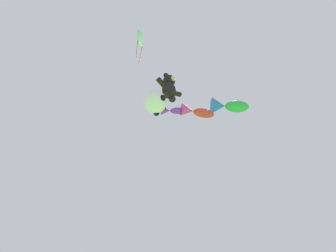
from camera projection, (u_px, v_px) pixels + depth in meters
The scene contains 6 objects.
teddy_bear_kite at pixel (169, 87), 13.20m from camera, with size 1.68×0.74×1.70m.
soccer_ball_kite at pixel (156, 102), 11.81m from camera, with size 1.15×1.15×1.06m.
fish_kite_violet at pixel (172, 111), 15.97m from camera, with size 1.47×1.41×0.55m.
fish_kite_crimson at pixel (196, 112), 16.10m from camera, with size 2.18×1.65×0.78m.
fish_kite_emerald at pixel (228, 106), 16.68m from camera, with size 2.41×2.26×1.03m.
diamond_kite at pixel (140, 41), 14.76m from camera, with size 0.91×0.72×2.67m.
Camera 1 is at (-7.10, -2.51, 1.45)m, focal length 28.00 mm.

